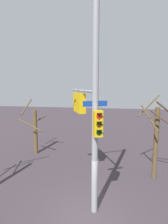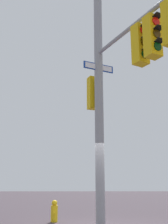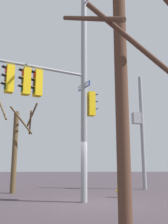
% 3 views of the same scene
% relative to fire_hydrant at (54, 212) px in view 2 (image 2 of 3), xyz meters
% --- Properties ---
extents(main_signal_pole_assembly, '(5.49, 3.67, 9.43)m').
position_rel_fire_hydrant_xyz_m(main_signal_pole_assembly, '(2.41, 1.97, 4.64)').
color(main_signal_pole_assembly, gray).
rests_on(main_signal_pole_assembly, ground).
extents(fire_hydrant, '(0.38, 0.24, 0.73)m').
position_rel_fire_hydrant_xyz_m(fire_hydrant, '(0.00, 0.00, 0.00)').
color(fire_hydrant, yellow).
rests_on(fire_hydrant, ground).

